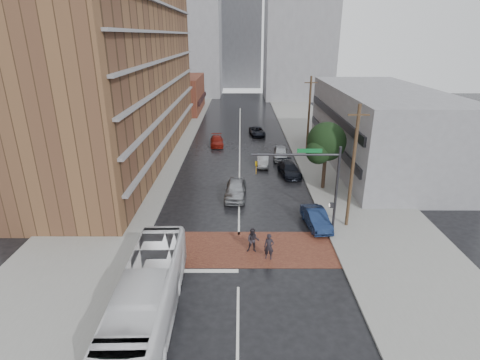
{
  "coord_description": "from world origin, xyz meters",
  "views": [
    {
      "loc": [
        0.16,
        -23.28,
        14.62
      ],
      "look_at": [
        0.09,
        5.46,
        3.5
      ],
      "focal_mm": 28.0,
      "sensor_mm": 36.0,
      "label": 1
    }
  ],
  "objects_px": {
    "transit_bus": "(148,297)",
    "pedestrian_a": "(269,247)",
    "car_travel_a": "(236,189)",
    "car_travel_c": "(217,141)",
    "pedestrian_b": "(253,240)",
    "car_travel_b": "(263,160)",
    "car_parked_near": "(316,218)",
    "car_parked_mid": "(289,169)",
    "car_parked_far": "(281,153)",
    "suv_travel": "(257,131)"
  },
  "relations": [
    {
      "from": "car_travel_b",
      "to": "car_parked_near",
      "type": "height_order",
      "value": "car_parked_near"
    },
    {
      "from": "car_travel_a",
      "to": "car_travel_c",
      "type": "height_order",
      "value": "car_travel_a"
    },
    {
      "from": "pedestrian_b",
      "to": "car_travel_b",
      "type": "xyz_separation_m",
      "value": [
        1.78,
        19.25,
        -0.28
      ]
    },
    {
      "from": "pedestrian_b",
      "to": "car_parked_far",
      "type": "relative_size",
      "value": 0.4
    },
    {
      "from": "suv_travel",
      "to": "car_parked_mid",
      "type": "distance_m",
      "value": 18.18
    },
    {
      "from": "car_parked_mid",
      "to": "car_parked_far",
      "type": "xyz_separation_m",
      "value": [
        -0.36,
        6.01,
        0.12
      ]
    },
    {
      "from": "car_travel_c",
      "to": "car_travel_a",
      "type": "bearing_deg",
      "value": -85.35
    },
    {
      "from": "suv_travel",
      "to": "car_travel_a",
      "type": "bearing_deg",
      "value": -104.23
    },
    {
      "from": "pedestrian_a",
      "to": "car_travel_b",
      "type": "bearing_deg",
      "value": 98.61
    },
    {
      "from": "suv_travel",
      "to": "car_parked_mid",
      "type": "bearing_deg",
      "value": -88.01
    },
    {
      "from": "transit_bus",
      "to": "suv_travel",
      "type": "xyz_separation_m",
      "value": [
        7.52,
        40.91,
        -0.97
      ]
    },
    {
      "from": "car_travel_a",
      "to": "transit_bus",
      "type": "bearing_deg",
      "value": -102.05
    },
    {
      "from": "car_parked_near",
      "to": "car_parked_far",
      "type": "bearing_deg",
      "value": 86.03
    },
    {
      "from": "pedestrian_a",
      "to": "suv_travel",
      "type": "relative_size",
      "value": 0.42
    },
    {
      "from": "car_travel_b",
      "to": "car_travel_c",
      "type": "relative_size",
      "value": 0.88
    },
    {
      "from": "car_travel_b",
      "to": "car_parked_far",
      "type": "relative_size",
      "value": 0.83
    },
    {
      "from": "suv_travel",
      "to": "car_travel_c",
      "type": "bearing_deg",
      "value": -142.88
    },
    {
      "from": "car_parked_near",
      "to": "pedestrian_a",
      "type": "bearing_deg",
      "value": -138.64
    },
    {
      "from": "car_travel_a",
      "to": "car_parked_far",
      "type": "xyz_separation_m",
      "value": [
        5.55,
        12.19,
        -0.04
      ]
    },
    {
      "from": "car_travel_b",
      "to": "pedestrian_b",
      "type": "bearing_deg",
      "value": -90.48
    },
    {
      "from": "transit_bus",
      "to": "car_parked_far",
      "type": "bearing_deg",
      "value": 69.71
    },
    {
      "from": "suv_travel",
      "to": "pedestrian_b",
      "type": "bearing_deg",
      "value": -99.85
    },
    {
      "from": "car_parked_mid",
      "to": "car_parked_far",
      "type": "bearing_deg",
      "value": 84.6
    },
    {
      "from": "transit_bus",
      "to": "car_travel_c",
      "type": "bearing_deg",
      "value": 86.25
    },
    {
      "from": "car_travel_b",
      "to": "suv_travel",
      "type": "distance_m",
      "value": 14.61
    },
    {
      "from": "transit_bus",
      "to": "car_travel_a",
      "type": "bearing_deg",
      "value": 73.88
    },
    {
      "from": "car_travel_a",
      "to": "car_travel_b",
      "type": "distance_m",
      "value": 10.04
    },
    {
      "from": "car_travel_c",
      "to": "car_parked_mid",
      "type": "distance_m",
      "value": 15.02
    },
    {
      "from": "car_travel_a",
      "to": "pedestrian_a",
      "type": "bearing_deg",
      "value": -74.1
    },
    {
      "from": "pedestrian_a",
      "to": "car_travel_a",
      "type": "relative_size",
      "value": 0.39
    },
    {
      "from": "car_parked_far",
      "to": "car_travel_b",
      "type": "bearing_deg",
      "value": -127.46
    },
    {
      "from": "car_travel_c",
      "to": "car_parked_near",
      "type": "distance_m",
      "value": 25.99
    },
    {
      "from": "transit_bus",
      "to": "car_parked_mid",
      "type": "distance_m",
      "value": 25.2
    },
    {
      "from": "pedestrian_b",
      "to": "car_travel_b",
      "type": "height_order",
      "value": "pedestrian_b"
    },
    {
      "from": "pedestrian_b",
      "to": "car_travel_c",
      "type": "xyz_separation_m",
      "value": [
        -4.29,
        28.07,
        -0.28
      ]
    },
    {
      "from": "car_travel_a",
      "to": "car_travel_b",
      "type": "relative_size",
      "value": 1.26
    },
    {
      "from": "transit_bus",
      "to": "car_travel_a",
      "type": "distance_m",
      "value": 17.37
    },
    {
      "from": "car_travel_a",
      "to": "car_parked_near",
      "type": "xyz_separation_m",
      "value": [
        6.65,
        -5.82,
        -0.12
      ]
    },
    {
      "from": "car_travel_a",
      "to": "car_travel_b",
      "type": "bearing_deg",
      "value": 74.54
    },
    {
      "from": "car_parked_far",
      "to": "car_parked_near",
      "type": "bearing_deg",
      "value": -82.04
    },
    {
      "from": "pedestrian_b",
      "to": "car_parked_near",
      "type": "xyz_separation_m",
      "value": [
        5.27,
        3.9,
        -0.21
      ]
    },
    {
      "from": "suv_travel",
      "to": "car_parked_near",
      "type": "height_order",
      "value": "car_parked_near"
    },
    {
      "from": "car_travel_b",
      "to": "car_parked_far",
      "type": "distance_m",
      "value": 3.58
    },
    {
      "from": "car_parked_near",
      "to": "car_parked_far",
      "type": "xyz_separation_m",
      "value": [
        -1.1,
        18.01,
        0.08
      ]
    },
    {
      "from": "transit_bus",
      "to": "pedestrian_a",
      "type": "distance_m",
      "value": 9.29
    },
    {
      "from": "pedestrian_a",
      "to": "car_travel_b",
      "type": "distance_m",
      "value": 20.15
    },
    {
      "from": "car_travel_a",
      "to": "car_parked_mid",
      "type": "bearing_deg",
      "value": 49.19
    },
    {
      "from": "pedestrian_b",
      "to": "car_parked_mid",
      "type": "bearing_deg",
      "value": 80.09
    },
    {
      "from": "pedestrian_b",
      "to": "car_travel_a",
      "type": "relative_size",
      "value": 0.38
    },
    {
      "from": "car_travel_a",
      "to": "car_parked_far",
      "type": "relative_size",
      "value": 1.05
    }
  ]
}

